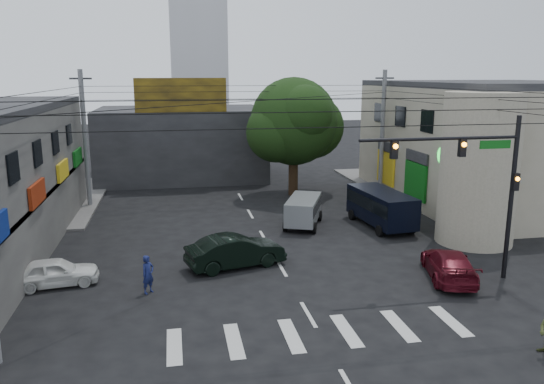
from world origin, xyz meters
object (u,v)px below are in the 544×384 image
object	(u,v)px
utility_pole_far_left	(85,140)
silver_minivan	(303,212)
street_tree	(294,122)
white_compact	(55,272)
maroon_sedan	(449,264)
navy_van	(381,209)
dark_sedan	(236,251)
utility_pole_far_right	(382,133)
traffic_gantry	(478,173)
traffic_officer	(148,274)

from	to	relation	value
utility_pole_far_left	silver_minivan	xyz separation A→B (m)	(13.22, -7.30, -3.75)
street_tree	utility_pole_far_left	distance (m)	14.56
utility_pole_far_left	white_compact	distance (m)	14.81
maroon_sedan	navy_van	size ratio (longest dim) A/B	0.87
white_compact	dark_sedan	bearing A→B (deg)	-92.07
utility_pole_far_left	utility_pole_far_right	bearing A→B (deg)	0.00
maroon_sedan	silver_minivan	world-z (taller)	silver_minivan
utility_pole_far_right	maroon_sedan	world-z (taller)	utility_pole_far_right
white_compact	silver_minivan	distance (m)	14.45
silver_minivan	utility_pole_far_left	bearing A→B (deg)	83.67
traffic_gantry	silver_minivan	xyz separation A→B (m)	(-5.11, 9.71, -3.98)
utility_pole_far_left	navy_van	distance (m)	19.87
street_tree	utility_pole_far_left	world-z (taller)	utility_pole_far_left
street_tree	traffic_gantry	bearing A→B (deg)	-78.01
traffic_officer	dark_sedan	bearing A→B (deg)	-12.30
traffic_officer	traffic_gantry	bearing A→B (deg)	-48.65
utility_pole_far_left	navy_van	bearing A→B (deg)	-24.95
traffic_gantry	maroon_sedan	bearing A→B (deg)	153.55
traffic_gantry	navy_van	bearing A→B (deg)	93.91
navy_van	traffic_officer	distance (m)	15.22
traffic_gantry	traffic_officer	xyz separation A→B (m)	(-13.82, 1.22, -4.02)
street_tree	utility_pole_far_left	bearing A→B (deg)	-176.05
street_tree	white_compact	bearing A→B (deg)	-132.43
utility_pole_far_left	navy_van	size ratio (longest dim) A/B	1.67
traffic_gantry	dark_sedan	distance (m)	11.30
white_compact	silver_minivan	bearing A→B (deg)	-69.51
dark_sedan	maroon_sedan	size ratio (longest dim) A/B	1.02
traffic_officer	utility_pole_far_right	bearing A→B (deg)	0.13
utility_pole_far_right	white_compact	xyz separation A→B (m)	(-20.45, -14.25, -3.99)
traffic_gantry	utility_pole_far_right	bearing A→B (deg)	81.06
utility_pole_far_left	white_compact	bearing A→B (deg)	-87.77
white_compact	traffic_officer	size ratio (longest dim) A/B	2.32
traffic_gantry	traffic_officer	world-z (taller)	traffic_gantry
navy_van	traffic_officer	world-z (taller)	navy_van
maroon_sedan	utility_pole_far_right	bearing A→B (deg)	-86.22
white_compact	navy_van	xyz separation A→B (m)	(17.17, 6.01, 0.45)
dark_sedan	white_compact	world-z (taller)	dark_sedan
utility_pole_far_left	traffic_officer	world-z (taller)	utility_pole_far_left
maroon_sedan	white_compact	bearing A→B (deg)	7.70
street_tree	navy_van	xyz separation A→B (m)	(3.23, -9.25, -4.41)
white_compact	utility_pole_far_left	bearing A→B (deg)	-6.06
navy_van	dark_sedan	bearing A→B (deg)	113.11
utility_pole_far_right	maroon_sedan	size ratio (longest dim) A/B	1.92
traffic_gantry	maroon_sedan	xyz separation A→B (m)	(-0.80, 0.40, -4.18)
navy_van	silver_minivan	bearing A→B (deg)	72.25
silver_minivan	traffic_officer	size ratio (longest dim) A/B	2.66
street_tree	dark_sedan	world-z (taller)	street_tree
navy_van	white_compact	bearing A→B (deg)	103.42
street_tree	maroon_sedan	xyz separation A→B (m)	(3.03, -17.61, -4.82)
utility_pole_far_right	white_compact	distance (m)	25.24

